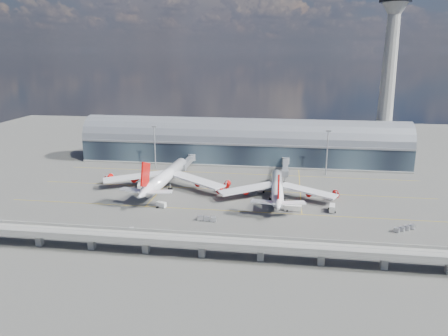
# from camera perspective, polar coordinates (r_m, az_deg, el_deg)

# --- Properties ---
(ground) EXTENTS (500.00, 500.00, 0.00)m
(ground) POSITION_cam_1_polar(r_m,az_deg,el_deg) (203.13, 0.13, -4.57)
(ground) COLOR #474744
(ground) RESTS_ON ground
(taxi_lines) EXTENTS (200.00, 80.12, 0.01)m
(taxi_lines) POSITION_cam_1_polar(r_m,az_deg,el_deg) (223.87, 0.94, -2.68)
(taxi_lines) COLOR gold
(taxi_lines) RESTS_ON ground
(terminal) EXTENTS (200.00, 30.00, 28.00)m
(terminal) POSITION_cam_1_polar(r_m,az_deg,el_deg) (274.67, 2.45, 3.11)
(terminal) COLOR #1C242F
(terminal) RESTS_ON ground
(control_tower) EXTENTS (19.00, 19.00, 103.00)m
(control_tower) POSITION_cam_1_polar(r_m,az_deg,el_deg) (278.86, 20.64, 10.73)
(control_tower) COLOR gray
(control_tower) RESTS_ON ground
(guideway) EXTENTS (220.00, 8.50, 7.20)m
(guideway) POSITION_cam_1_polar(r_m,az_deg,el_deg) (150.88, -2.89, -9.64)
(guideway) COLOR gray
(guideway) RESTS_ON ground
(floodlight_mast_left) EXTENTS (3.00, 0.70, 25.70)m
(floodlight_mast_left) POSITION_cam_1_polar(r_m,az_deg,el_deg) (262.01, -9.03, 2.86)
(floodlight_mast_left) COLOR gray
(floodlight_mast_left) RESTS_ON ground
(floodlight_mast_right) EXTENTS (3.00, 0.70, 25.70)m
(floodlight_mast_right) POSITION_cam_1_polar(r_m,az_deg,el_deg) (251.40, 13.32, 2.12)
(floodlight_mast_right) COLOR gray
(floodlight_mast_right) RESTS_ON ground
(airliner_left) EXTENTS (66.98, 70.37, 21.44)m
(airliner_left) POSITION_cam_1_polar(r_m,az_deg,el_deg) (223.89, -7.72, -1.18)
(airliner_left) COLOR white
(airliner_left) RESTS_ON ground
(airliner_right) EXTENTS (58.07, 60.69, 19.26)m
(airliner_right) POSITION_cam_1_polar(r_m,az_deg,el_deg) (208.29, 6.96, -2.72)
(airliner_right) COLOR white
(airliner_right) RESTS_ON ground
(jet_bridge_left) EXTENTS (4.40, 28.00, 7.25)m
(jet_bridge_left) POSITION_cam_1_polar(r_m,az_deg,el_deg) (256.92, -4.74, 0.82)
(jet_bridge_left) COLOR gray
(jet_bridge_left) RESTS_ON ground
(jet_bridge_right) EXTENTS (4.40, 32.00, 7.25)m
(jet_bridge_right) POSITION_cam_1_polar(r_m,az_deg,el_deg) (248.66, 8.03, 0.24)
(jet_bridge_right) COLOR gray
(jet_bridge_right) RESTS_ON ground
(service_truck_0) EXTENTS (3.67, 6.75, 2.66)m
(service_truck_0) POSITION_cam_1_polar(r_m,az_deg,el_deg) (226.76, -10.93, -2.36)
(service_truck_0) COLOR silver
(service_truck_0) RESTS_ON ground
(service_truck_1) EXTENTS (4.85, 3.41, 2.57)m
(service_truck_1) POSITION_cam_1_polar(r_m,az_deg,el_deg) (198.82, -8.19, -4.78)
(service_truck_1) COLOR silver
(service_truck_1) RESTS_ON ground
(service_truck_2) EXTENTS (7.56, 2.65, 2.70)m
(service_truck_2) POSITION_cam_1_polar(r_m,az_deg,el_deg) (194.82, 8.99, -5.20)
(service_truck_2) COLOR silver
(service_truck_2) RESTS_ON ground
(service_truck_3) EXTENTS (3.14, 6.37, 2.96)m
(service_truck_3) POSITION_cam_1_polar(r_m,az_deg,el_deg) (197.85, 13.93, -5.11)
(service_truck_3) COLOR silver
(service_truck_3) RESTS_ON ground
(service_truck_4) EXTENTS (3.41, 5.56, 3.01)m
(service_truck_4) POSITION_cam_1_polar(r_m,az_deg,el_deg) (219.28, 4.90, -2.70)
(service_truck_4) COLOR silver
(service_truck_4) RESTS_ON ground
(service_truck_5) EXTENTS (4.59, 6.61, 2.99)m
(service_truck_5) POSITION_cam_1_polar(r_m,az_deg,el_deg) (215.61, 6.92, -3.07)
(service_truck_5) COLOR silver
(service_truck_5) RESTS_ON ground
(cargo_train_0) EXTENTS (9.09, 3.69, 1.51)m
(cargo_train_0) POSITION_cam_1_polar(r_m,az_deg,el_deg) (173.85, -11.04, -8.08)
(cargo_train_0) COLOR gray
(cargo_train_0) RESTS_ON ground
(cargo_train_1) EXTENTS (8.54, 2.94, 1.87)m
(cargo_train_1) POSITION_cam_1_polar(r_m,az_deg,el_deg) (182.00, -2.25, -6.65)
(cargo_train_1) COLOR gray
(cargo_train_1) RESTS_ON ground
(cargo_train_2) EXTENTS (9.58, 6.79, 1.71)m
(cargo_train_2) POSITION_cam_1_polar(r_m,az_deg,el_deg) (186.59, 22.48, -7.31)
(cargo_train_2) COLOR gray
(cargo_train_2) RESTS_ON ground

